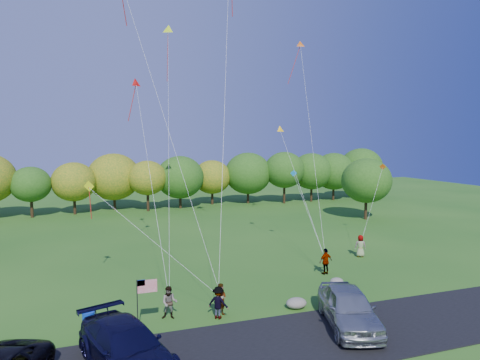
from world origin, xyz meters
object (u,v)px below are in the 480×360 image
at_px(flyer_c, 218,303).
at_px(flyer_b, 170,303).
at_px(minivan_navy, 126,346).
at_px(flyer_d, 326,261).
at_px(flyer_a, 222,300).
at_px(minivan_silver, 349,308).
at_px(flyer_e, 360,246).
at_px(trash_barrel, 89,320).

bearing_deg(flyer_c, flyer_b, 21.21).
distance_m(minivan_navy, flyer_d, 16.83).
distance_m(flyer_a, flyer_b, 2.82).
bearing_deg(flyer_a, minivan_silver, -77.18).
bearing_deg(flyer_a, flyer_d, -19.14).
relative_size(minivan_silver, flyer_c, 3.30).
xyz_separation_m(minivan_navy, flyer_e, (19.63, 11.65, -0.07)).
relative_size(flyer_b, flyer_e, 0.98).
bearing_deg(trash_barrel, minivan_navy, -71.12).
relative_size(flyer_c, flyer_e, 0.97).
xyz_separation_m(flyer_c, flyer_d, (9.45, 4.85, 0.06)).
bearing_deg(flyer_e, flyer_d, 53.56).
xyz_separation_m(flyer_a, flyer_b, (-2.77, 0.55, -0.02)).
distance_m(flyer_a, flyer_c, 0.40).
distance_m(minivan_navy, flyer_e, 22.83).
bearing_deg(trash_barrel, flyer_d, 13.90).
xyz_separation_m(minivan_silver, trash_barrel, (-12.67, 4.13, -0.58)).
xyz_separation_m(minivan_silver, flyer_e, (8.52, 11.25, -0.14)).
bearing_deg(flyer_b, flyer_d, 37.10).
bearing_deg(minivan_navy, minivan_silver, -16.87).
relative_size(flyer_d, trash_barrel, 2.02).
height_order(flyer_b, trash_barrel, flyer_b).
xyz_separation_m(flyer_c, flyer_e, (14.56, 8.00, 0.03)).
height_order(flyer_d, trash_barrel, flyer_d).
bearing_deg(flyer_c, minivan_silver, -168.37).
bearing_deg(flyer_b, flyer_e, 41.31).
relative_size(minivan_navy, flyer_b, 3.56).
relative_size(minivan_navy, flyer_a, 3.47).
xyz_separation_m(minivan_navy, flyer_b, (2.58, 4.50, -0.09)).
distance_m(flyer_b, flyer_c, 2.63).
bearing_deg(flyer_a, flyer_b, 123.17).
height_order(minivan_navy, flyer_a, minivan_navy).
bearing_deg(flyer_e, minivan_silver, 74.81).
height_order(flyer_c, flyer_d, flyer_d).
bearing_deg(trash_barrel, flyer_a, -4.80).
bearing_deg(minivan_silver, flyer_c, 168.73).
relative_size(minivan_navy, flyer_e, 3.48).
distance_m(minivan_navy, flyer_b, 5.19).
relative_size(flyer_b, flyer_c, 1.01).
bearing_deg(minivan_navy, flyer_d, 11.42).
height_order(flyer_a, trash_barrel, flyer_a).
distance_m(flyer_a, trash_barrel, 6.94).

